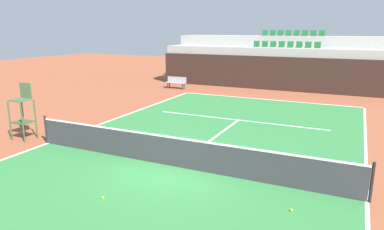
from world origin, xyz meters
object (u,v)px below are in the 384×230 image
(player_bench, at_px, (176,82))
(tennis_ball_2, at_px, (103,197))
(tennis_ball_0, at_px, (291,210))
(tennis_net, at_px, (175,151))
(umpire_chair, at_px, (23,109))

(player_bench, bearing_deg, tennis_ball_2, -68.49)
(tennis_ball_0, bearing_deg, player_bench, 126.52)
(tennis_net, bearing_deg, tennis_ball_0, -18.71)
(tennis_ball_0, distance_m, tennis_ball_2, 4.69)
(umpire_chair, relative_size, player_bench, 1.47)
(tennis_net, relative_size, tennis_ball_2, 167.88)
(player_bench, distance_m, tennis_ball_2, 17.10)
(tennis_net, distance_m, tennis_ball_0, 4.06)
(tennis_net, bearing_deg, player_bench, 117.65)
(tennis_net, distance_m, umpire_chair, 6.73)
(tennis_ball_0, xyz_separation_m, tennis_ball_2, (-4.47, -1.40, 0.00))
(tennis_net, xyz_separation_m, umpire_chair, (-6.70, 0.06, 0.68))
(umpire_chair, height_order, player_bench, umpire_chair)
(tennis_net, distance_m, tennis_ball_2, 2.81)
(player_bench, bearing_deg, tennis_ball_0, -53.48)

